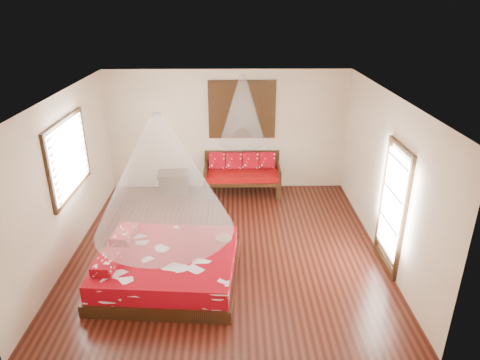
# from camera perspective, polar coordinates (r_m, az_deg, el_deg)

# --- Properties ---
(room) EXTENTS (5.54, 5.54, 2.84)m
(room) POSITION_cam_1_polar(r_m,az_deg,el_deg) (7.35, -1.91, 0.43)
(room) COLOR black
(room) RESTS_ON ground
(bed) EXTENTS (2.33, 2.14, 0.65)m
(bed) POSITION_cam_1_polar(r_m,az_deg,el_deg) (7.11, -9.69, -11.30)
(bed) COLOR black
(bed) RESTS_ON floor
(daybed) EXTENTS (1.75, 0.78, 0.94)m
(daybed) POSITION_cam_1_polar(r_m,az_deg,el_deg) (9.88, 0.29, 1.08)
(daybed) COLOR black
(daybed) RESTS_ON floor
(storage_chest) EXTENTS (0.75, 0.57, 0.49)m
(storage_chest) POSITION_cam_1_polar(r_m,az_deg,el_deg) (10.15, -8.81, -0.27)
(storage_chest) COLOR black
(storage_chest) RESTS_ON floor
(shutter_panel) EXTENTS (1.52, 0.06, 1.32)m
(shutter_panel) POSITION_cam_1_polar(r_m,az_deg,el_deg) (9.78, 0.27, 9.34)
(shutter_panel) COLOR black
(shutter_panel) RESTS_ON wall_back
(window_left) EXTENTS (0.10, 1.74, 1.34)m
(window_left) POSITION_cam_1_polar(r_m,az_deg,el_deg) (7.95, -21.85, 2.85)
(window_left) COLOR black
(window_left) RESTS_ON wall_left
(glazed_door) EXTENTS (0.08, 1.02, 2.16)m
(glazed_door) POSITION_cam_1_polar(r_m,az_deg,el_deg) (7.40, 19.62, -3.64)
(glazed_door) COLOR black
(glazed_door) RESTS_ON floor
(wine_tray) EXTENTS (0.29, 0.29, 0.23)m
(wine_tray) POSITION_cam_1_polar(r_m,az_deg,el_deg) (7.22, -2.22, -7.45)
(wine_tray) COLOR brown
(wine_tray) RESTS_ON bed
(mosquito_net_main) EXTENTS (2.12, 2.12, 1.80)m
(mosquito_net_main) POSITION_cam_1_polar(r_m,az_deg,el_deg) (6.35, -10.46, 0.67)
(mosquito_net_main) COLOR white
(mosquito_net_main) RESTS_ON ceiling
(mosquito_net_daybed) EXTENTS (1.03, 1.03, 1.50)m
(mosquito_net_daybed) POSITION_cam_1_polar(r_m,az_deg,el_deg) (9.30, 0.32, 9.25)
(mosquito_net_daybed) COLOR white
(mosquito_net_daybed) RESTS_ON ceiling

